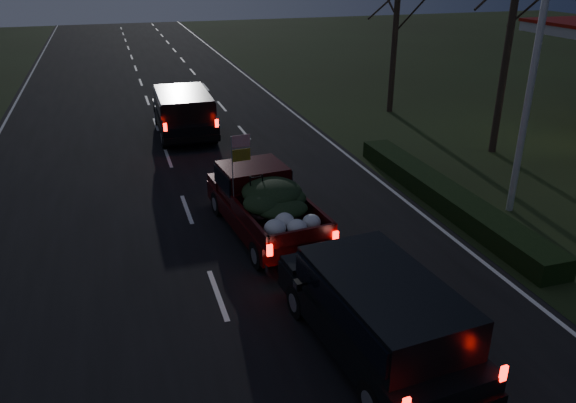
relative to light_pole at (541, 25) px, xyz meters
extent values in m
plane|color=black|center=(-9.50, -2.00, -5.48)|extent=(120.00, 120.00, 0.00)
cube|color=black|center=(-9.50, -2.00, -5.47)|extent=(14.00, 120.00, 0.02)
cube|color=black|center=(-1.70, 1.00, -5.18)|extent=(1.00, 10.00, 0.60)
cylinder|color=silver|center=(0.00, 0.00, -0.98)|extent=(0.20, 0.20, 9.00)
cylinder|color=black|center=(3.00, 5.00, -1.23)|extent=(0.28, 0.28, 8.50)
cylinder|color=black|center=(2.00, 12.00, -1.98)|extent=(0.28, 0.28, 7.00)
cube|color=#320607|center=(-7.62, 0.81, -4.91)|extent=(2.39, 4.97, 0.53)
cube|color=#320607|center=(-7.70, 1.67, -4.18)|extent=(1.92, 1.71, 0.86)
cube|color=black|center=(-7.70, 1.67, -4.09)|extent=(2.01, 1.62, 0.53)
cube|color=#320607|center=(-7.49, -0.43, -4.62)|extent=(2.04, 2.85, 0.06)
ellipsoid|color=black|center=(-7.49, 0.05, -4.18)|extent=(1.70, 1.87, 0.58)
cylinder|color=gray|center=(-8.48, 0.73, -3.51)|extent=(0.03, 0.03, 1.92)
cube|color=red|center=(-8.22, 0.75, -2.72)|extent=(0.50, 0.07, 0.33)
cube|color=gold|center=(-8.22, 0.75, -3.10)|extent=(0.50, 0.07, 0.33)
cube|color=black|center=(-8.42, 11.16, -4.79)|extent=(2.32, 5.40, 0.67)
cube|color=black|center=(-8.42, 10.88, -4.03)|extent=(2.16, 3.95, 0.89)
cube|color=black|center=(-8.42, 10.88, -3.94)|extent=(2.27, 3.84, 0.54)
cube|color=black|center=(-6.94, -4.83, -4.85)|extent=(2.48, 5.08, 0.61)
cube|color=black|center=(-6.92, -5.09, -4.15)|extent=(2.24, 3.74, 0.82)
cube|color=black|center=(-6.92, -5.09, -4.07)|extent=(2.33, 3.65, 0.49)
cube|color=black|center=(-8.22, -3.97, -4.27)|extent=(0.12, 0.23, 0.16)
camera|label=1|loc=(-11.26, -12.97, 1.69)|focal=35.00mm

